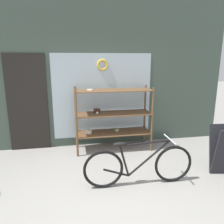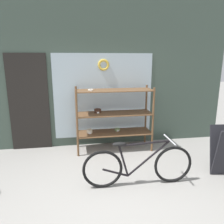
{
  "view_description": "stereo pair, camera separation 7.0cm",
  "coord_description": "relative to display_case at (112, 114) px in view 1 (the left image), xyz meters",
  "views": [
    {
      "loc": [
        -0.49,
        -2.54,
        1.98
      ],
      "look_at": [
        0.19,
        1.11,
        1.07
      ],
      "focal_mm": 35.0,
      "sensor_mm": 36.0,
      "label": 1
    },
    {
      "loc": [
        -0.42,
        -2.55,
        1.98
      ],
      "look_at": [
        0.19,
        1.11,
        1.07
      ],
      "focal_mm": 35.0,
      "sensor_mm": 36.0,
      "label": 2
    }
  ],
  "objects": [
    {
      "name": "ground_plane",
      "position": [
        -0.35,
        -1.98,
        -0.81
      ],
      "size": [
        30.0,
        30.0,
        0.0
      ],
      "primitive_type": "plane",
      "color": "gray"
    },
    {
      "name": "storefront_facade",
      "position": [
        -0.39,
        0.4,
        1.01
      ],
      "size": [
        6.21,
        0.13,
        3.74
      ],
      "color": "#3D4C42",
      "rests_on": "ground_plane"
    },
    {
      "name": "display_case",
      "position": [
        0.0,
        0.0,
        0.0
      ],
      "size": [
        1.65,
        0.53,
        1.4
      ],
      "color": "brown",
      "rests_on": "ground_plane"
    },
    {
      "name": "bicycle",
      "position": [
        0.15,
        -1.49,
        -0.47
      ],
      "size": [
        1.77,
        0.46,
        0.76
      ],
      "rotation": [
        0.0,
        0.0,
        -0.03
      ],
      "color": "black",
      "rests_on": "ground_plane"
    }
  ]
}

